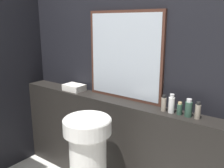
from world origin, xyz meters
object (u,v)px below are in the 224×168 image
at_px(mirror, 124,56).
at_px(conditioner_bottle, 172,104).
at_px(shampoo_bottle, 164,104).
at_px(towel_stack, 74,87).
at_px(lotion_bottle, 180,109).
at_px(body_wash_bottle, 189,108).
at_px(pedestal_sink, 88,164).
at_px(hand_soap_bottle, 198,111).

xyz_separation_m(mirror, conditioner_bottle, (0.52, -0.09, -0.33)).
xyz_separation_m(mirror, shampoo_bottle, (0.45, -0.09, -0.34)).
xyz_separation_m(towel_stack, conditioner_bottle, (1.10, 0.00, 0.04)).
height_order(shampoo_bottle, conditioner_bottle, conditioner_bottle).
xyz_separation_m(shampoo_bottle, lotion_bottle, (0.14, 0.00, -0.02)).
bearing_deg(body_wash_bottle, towel_stack, 180.00).
bearing_deg(towel_stack, body_wash_bottle, 0.00).
relative_size(pedestal_sink, towel_stack, 4.19).
bearing_deg(conditioner_bottle, body_wash_bottle, 0.00).
xyz_separation_m(mirror, towel_stack, (-0.58, -0.09, -0.37)).
bearing_deg(conditioner_bottle, hand_soap_bottle, 0.00).
xyz_separation_m(shampoo_bottle, conditioner_bottle, (0.07, 0.00, 0.01)).
xyz_separation_m(shampoo_bottle, hand_soap_bottle, (0.28, 0.00, -0.00)).
distance_m(pedestal_sink, mirror, 1.00).
relative_size(lotion_bottle, hand_soap_bottle, 0.77).
bearing_deg(shampoo_bottle, hand_soap_bottle, 0.00).
distance_m(shampoo_bottle, hand_soap_bottle, 0.28).
distance_m(conditioner_bottle, lotion_bottle, 0.07).
height_order(shampoo_bottle, body_wash_bottle, body_wash_bottle).
relative_size(mirror, body_wash_bottle, 5.71).
bearing_deg(shampoo_bottle, conditioner_bottle, 0.00).
distance_m(pedestal_sink, lotion_bottle, 0.88).
height_order(pedestal_sink, body_wash_bottle, body_wash_bottle).
bearing_deg(hand_soap_bottle, lotion_bottle, 180.00).
bearing_deg(shampoo_bottle, towel_stack, 180.00).
bearing_deg(lotion_bottle, shampoo_bottle, 180.00).
xyz_separation_m(pedestal_sink, mirror, (-0.00, 0.52, 0.85)).
distance_m(conditioner_bottle, hand_soap_bottle, 0.21).
distance_m(mirror, shampoo_bottle, 0.58).
bearing_deg(pedestal_sink, lotion_bottle, 36.70).
distance_m(towel_stack, hand_soap_bottle, 1.31).
bearing_deg(lotion_bottle, towel_stack, 180.00).
height_order(conditioner_bottle, lotion_bottle, conditioner_bottle).
bearing_deg(pedestal_sink, hand_soap_bottle, 30.95).
distance_m(body_wash_bottle, hand_soap_bottle, 0.07).
bearing_deg(shampoo_bottle, body_wash_bottle, 0.00).
bearing_deg(body_wash_bottle, hand_soap_bottle, 0.00).
distance_m(towel_stack, shampoo_bottle, 1.03).
bearing_deg(mirror, conditioner_bottle, -9.47).
height_order(pedestal_sink, shampoo_bottle, shampoo_bottle).
height_order(lotion_bottle, body_wash_bottle, body_wash_bottle).
height_order(towel_stack, lotion_bottle, lotion_bottle).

